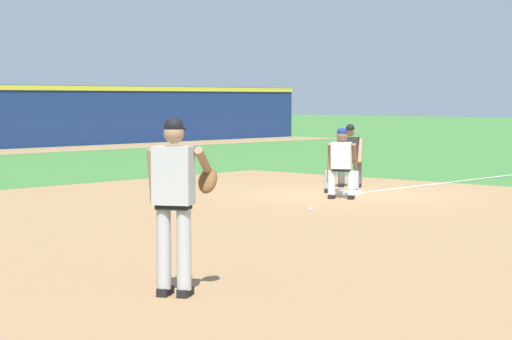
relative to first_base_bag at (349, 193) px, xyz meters
The scene contains 8 objects.
ground_plane 0.04m from the first_base_bag, ahead, with size 160.00×160.00×0.00m, color #3D7533.
infield_dirt_patch 5.65m from the first_base_bag, 152.42° to the right, with size 18.00×18.00×0.01m, color #9E754C.
first_base_bag is the anchor object (origin of this frame).
baseball 3.27m from the first_base_bag, 155.54° to the right, with size 0.07×0.07×0.07m, color white.
pitcher 11.30m from the first_base_bag, 152.34° to the right, with size 0.83×0.59×1.86m.
first_baseman 0.77m from the first_base_bag, 62.21° to the left, with size 0.83×1.02×1.34m.
baserunner 1.21m from the first_base_bag, 152.40° to the right, with size 0.61×0.67×1.46m.
umpire 1.93m from the first_base_bag, 35.99° to the left, with size 0.62×0.67×1.46m.
Camera 1 is at (-17.01, -12.68, 2.05)m, focal length 70.00 mm.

